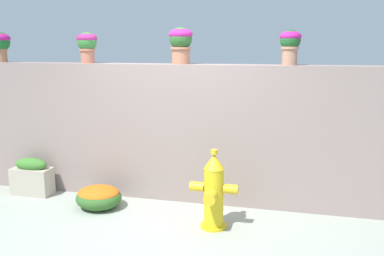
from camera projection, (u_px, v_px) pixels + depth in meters
The scene contains 9 objects.
ground_plane at pixel (157, 232), 4.62m from camera, with size 24.00×24.00×0.00m, color #979E91.
stone_wall at pixel (183, 132), 5.56m from camera, with size 6.27×0.42×1.86m, color gray.
potted_plant_0 at pixel (0, 43), 5.98m from camera, with size 0.30×0.30×0.44m.
potted_plant_1 at pixel (87, 44), 5.62m from camera, with size 0.28×0.28×0.43m.
potted_plant_2 at pixel (181, 42), 5.32m from camera, with size 0.31×0.31×0.48m.
potted_plant_3 at pixel (290, 43), 4.97m from camera, with size 0.26×0.26×0.43m.
fire_hydrant at pixel (214, 192), 4.67m from camera, with size 0.56×0.45×0.94m.
flower_bush_left at pixel (99, 196), 5.31m from camera, with size 0.61×0.54×0.30m.
planter_box at pixel (32, 177), 5.79m from camera, with size 0.57×0.26×0.53m.
Camera 1 is at (1.40, -4.08, 2.08)m, focal length 37.91 mm.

